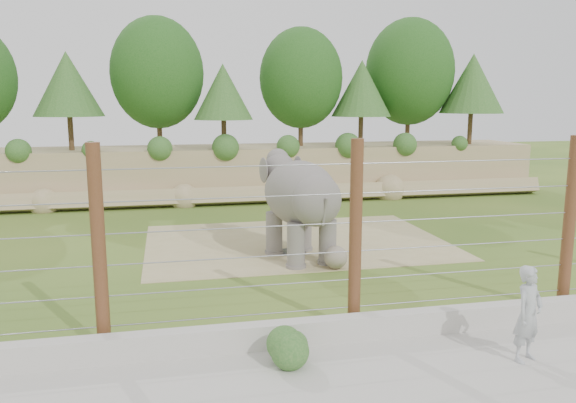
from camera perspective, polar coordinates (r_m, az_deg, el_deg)
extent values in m
plane|color=#3D611F|center=(16.24, 1.51, -6.78)|extent=(90.00, 90.00, 0.00)
cube|color=tan|center=(28.54, -4.69, 3.09)|extent=(30.00, 4.00, 2.50)
cube|color=tan|center=(26.42, -4.00, 0.56)|extent=(30.00, 1.37, 1.07)
cylinder|color=#3F2B19|center=(27.96, -21.19, 6.50)|extent=(0.24, 0.24, 1.58)
sphere|color=#134312|center=(27.93, -21.48, 10.87)|extent=(3.60, 3.60, 3.60)
cylinder|color=#3F2B19|center=(28.12, -12.93, 7.29)|extent=(0.24, 0.24, 1.92)
sphere|color=#134312|center=(28.12, -13.14, 12.61)|extent=(4.40, 4.40, 4.40)
cylinder|color=#3F2B19|center=(27.07, -6.52, 6.83)|extent=(0.24, 0.24, 1.40)
sphere|color=#134312|center=(27.03, -6.60, 10.85)|extent=(3.20, 3.20, 3.20)
cylinder|color=#3F2B19|center=(28.71, 1.30, 7.49)|extent=(0.24, 0.24, 1.82)
sphere|color=#134312|center=(28.71, 1.32, 12.42)|extent=(4.16, 4.16, 4.16)
cylinder|color=#3F2B19|center=(29.00, 7.39, 7.13)|extent=(0.24, 0.24, 1.50)
sphere|color=#134312|center=(28.97, 7.49, 11.16)|extent=(3.44, 3.44, 3.44)
cylinder|color=#3F2B19|center=(31.04, 12.05, 7.66)|extent=(0.24, 0.24, 2.03)
sphere|color=#134312|center=(31.05, 12.25, 12.75)|extent=(4.64, 4.64, 4.64)
cylinder|color=#3F2B19|center=(31.34, 17.99, 7.06)|extent=(0.24, 0.24, 1.64)
sphere|color=#134312|center=(31.32, 18.22, 11.14)|extent=(3.76, 3.76, 3.76)
cube|color=tan|center=(19.16, 0.83, -4.12)|extent=(10.00, 7.00, 0.02)
cube|color=#262628|center=(17.90, 0.09, -5.06)|extent=(1.00, 0.60, 0.03)
sphere|color=gray|center=(16.09, 4.87, -5.67)|extent=(0.66, 0.66, 0.66)
cube|color=beige|center=(11.64, 7.50, -12.55)|extent=(26.00, 0.35, 0.50)
cube|color=beige|center=(10.07, 11.48, -18.01)|extent=(26.00, 4.00, 0.01)
cylinder|color=#502A14|center=(11.01, -18.66, -4.72)|extent=(0.26, 0.26, 4.00)
cylinder|color=#502A14|center=(11.54, 6.86, -3.58)|extent=(0.26, 0.26, 4.00)
cylinder|color=#502A14|center=(13.97, 26.65, -2.19)|extent=(0.26, 0.26, 4.00)
cylinder|color=gray|center=(11.98, 6.71, -10.56)|extent=(20.00, 0.02, 0.02)
cylinder|color=gray|center=(11.79, 6.77, -7.83)|extent=(20.00, 0.02, 0.02)
cylinder|color=gray|center=(11.62, 6.83, -5.01)|extent=(20.00, 0.02, 0.02)
cylinder|color=gray|center=(11.48, 6.89, -2.12)|extent=(20.00, 0.02, 0.02)
cylinder|color=gray|center=(11.37, 6.96, 0.84)|extent=(20.00, 0.02, 0.02)
cylinder|color=gray|center=(11.29, 7.02, 3.84)|extent=(20.00, 0.02, 0.02)
sphere|color=#265B22|center=(10.46, 0.06, -14.51)|extent=(0.70, 0.70, 0.70)
imported|color=#B0B5BA|center=(11.29, 23.23, -10.45)|extent=(0.78, 0.67, 1.80)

